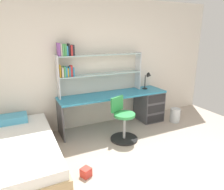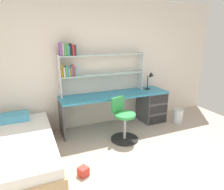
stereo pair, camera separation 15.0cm
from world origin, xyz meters
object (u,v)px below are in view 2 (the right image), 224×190
Objects in this scene: desk at (141,104)px; toy_block_red_3 at (83,171)px; desk_lamp at (151,78)px; swivel_chair at (124,123)px; bed_platform at (15,152)px; waste_bin at (178,116)px; bookshelf_hutch at (90,64)px.

toy_block_red_3 is at bearing -142.50° from desk.
desk_lamp is 2.98× the size of toy_block_red_3.
swivel_chair is (-0.74, -0.59, -0.10)m from desk.
toy_block_red_3 is at bearing -35.57° from bed_platform.
swivel_chair reaches higher than waste_bin.
desk is at bearing 15.05° from bed_platform.
swivel_chair is 1.87m from bed_platform.
desk_lamp is at bearing -5.62° from bookshelf_hutch.
desk is 1.28× the size of bookshelf_hutch.
toy_block_red_3 is (-1.98, -1.37, -0.93)m from desk_lamp.
bookshelf_hutch is 2.06m from bed_platform.
desk reaches higher than toy_block_red_3.
desk reaches higher than bed_platform.
swivel_chair reaches higher than bed_platform.
desk_lamp is 1.35m from swivel_chair.
desk is at bearing -8.99° from bookshelf_hutch.
swivel_chair is 2.59× the size of waste_bin.
desk is 2.21m from toy_block_red_3.
bookshelf_hutch is 14.11× the size of toy_block_red_3.
desk_lamp is (1.38, -0.14, -0.37)m from bookshelf_hutch.
waste_bin is (1.86, -0.57, -1.20)m from bookshelf_hutch.
bed_platform reaches higher than waste_bin.
desk is 0.88m from waste_bin.
waste_bin is at bearing -17.00° from bookshelf_hutch.
toy_block_red_3 is at bearing -111.81° from bookshelf_hutch.
bookshelf_hutch is 5.74× the size of waste_bin.
desk_lamp is at bearing 34.58° from toy_block_red_3.
desk reaches higher than waste_bin.
bookshelf_hutch is at bearing 174.38° from desk_lamp.
bed_platform is (-1.48, -0.88, -1.13)m from bookshelf_hutch.
desk_lamp is 0.47× the size of swivel_chair.
bed_platform is (-1.87, -0.11, -0.10)m from swivel_chair.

